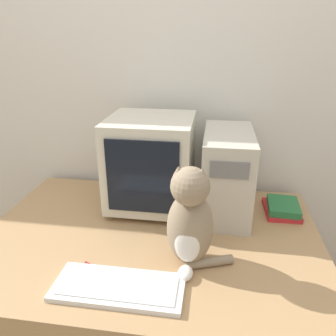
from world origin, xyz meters
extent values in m
cube|color=silver|center=(0.00, 1.03, 1.25)|extent=(7.00, 0.05, 2.50)
cube|color=tan|center=(0.00, 0.48, 0.36)|extent=(1.40, 0.97, 0.72)
cube|color=beige|center=(-0.04, 0.74, 0.73)|extent=(0.27, 0.22, 0.02)
cube|color=beige|center=(-0.04, 0.74, 0.95)|extent=(0.38, 0.37, 0.41)
cube|color=black|center=(-0.04, 0.55, 0.95)|extent=(0.30, 0.01, 0.32)
cube|color=beige|center=(0.31, 0.74, 0.91)|extent=(0.21, 0.42, 0.38)
cube|color=slate|center=(0.31, 0.52, 1.01)|extent=(0.15, 0.01, 0.07)
cube|color=silver|center=(-0.04, 0.16, 0.73)|extent=(0.43, 0.18, 0.02)
cube|color=silver|center=(-0.04, 0.16, 0.74)|extent=(0.39, 0.14, 0.00)
ellipsoid|color=gray|center=(0.17, 0.34, 0.86)|extent=(0.17, 0.17, 0.28)
ellipsoid|color=white|center=(0.17, 0.28, 0.84)|extent=(0.09, 0.05, 0.16)
sphere|color=gray|center=(0.17, 0.31, 1.04)|extent=(0.14, 0.14, 0.13)
cone|color=gray|center=(0.13, 0.32, 1.09)|extent=(0.04, 0.04, 0.03)
cone|color=gray|center=(0.21, 0.31, 1.09)|extent=(0.04, 0.04, 0.03)
ellipsoid|color=white|center=(0.17, 0.25, 0.73)|extent=(0.06, 0.08, 0.04)
cylinder|color=gray|center=(0.25, 0.32, 0.73)|extent=(0.18, 0.09, 0.03)
cube|color=red|center=(0.57, 0.76, 0.73)|extent=(0.16, 0.20, 0.02)
cube|color=#28703D|center=(0.58, 0.75, 0.76)|extent=(0.15, 0.18, 0.03)
cylinder|color=maroon|center=(-0.14, 0.24, 0.72)|extent=(0.12, 0.07, 0.01)
camera|label=1|loc=(0.24, -0.64, 1.50)|focal=35.00mm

